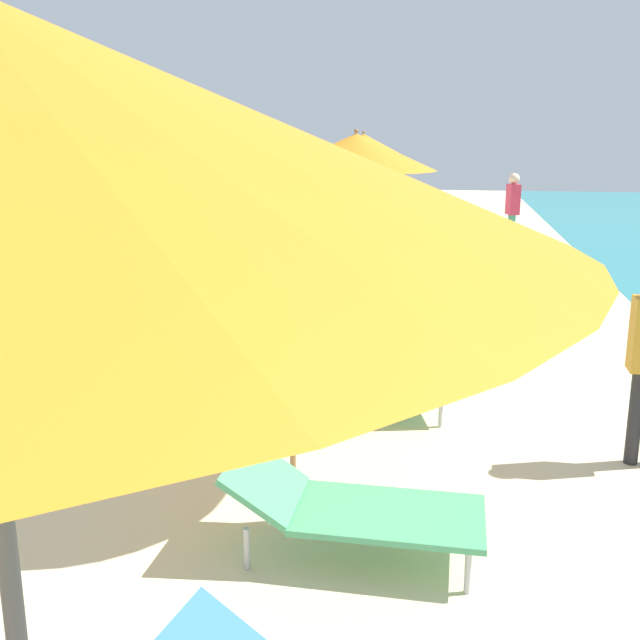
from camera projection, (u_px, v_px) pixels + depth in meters
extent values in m
cylinder|color=olive|center=(292.00, 342.00, 5.73)|extent=(0.05, 0.05, 2.13)
cone|color=orange|center=(290.00, 171.00, 5.42)|extent=(2.35, 2.35, 0.45)
sphere|color=olive|center=(290.00, 135.00, 5.36)|extent=(0.06, 0.06, 0.06)
cube|color=#4CA572|center=(393.00, 389.00, 7.01)|extent=(1.11, 0.80, 0.04)
cube|color=#4CA572|center=(322.00, 375.00, 6.94)|extent=(0.49, 0.65, 0.30)
cylinder|color=#B2B2B7|center=(430.00, 395.00, 7.31)|extent=(0.04, 0.04, 0.27)
cylinder|color=#B2B2B7|center=(441.00, 413.00, 6.84)|extent=(0.04, 0.04, 0.27)
cylinder|color=#B2B2B7|center=(317.00, 397.00, 7.24)|extent=(0.04, 0.04, 0.27)
cylinder|color=#B2B2B7|center=(320.00, 416.00, 6.77)|extent=(0.04, 0.04, 0.27)
cube|color=#4CA572|center=(389.00, 515.00, 4.68)|extent=(1.19, 0.71, 0.04)
cube|color=#4CA572|center=(265.00, 481.00, 4.79)|extent=(0.46, 0.70, 0.31)
cylinder|color=#B2B2B7|center=(468.00, 522.00, 4.91)|extent=(0.04, 0.04, 0.28)
cylinder|color=#B2B2B7|center=(468.00, 572.00, 4.35)|extent=(0.04, 0.04, 0.28)
cylinder|color=#B2B2B7|center=(271.00, 504.00, 5.15)|extent=(0.04, 0.04, 0.28)
cylinder|color=#B2B2B7|center=(247.00, 549.00, 4.59)|extent=(0.04, 0.04, 0.28)
cylinder|color=olive|center=(355.00, 252.00, 10.01)|extent=(0.05, 0.05, 2.15)
cone|color=orange|center=(356.00, 152.00, 9.69)|extent=(2.11, 2.11, 0.47)
sphere|color=olive|center=(356.00, 131.00, 9.63)|extent=(0.06, 0.06, 0.06)
cube|color=white|center=(427.00, 300.00, 11.13)|extent=(1.04, 0.64, 0.04)
cube|color=white|center=(380.00, 289.00, 11.22)|extent=(0.40, 0.63, 0.28)
cylinder|color=#B2B2B7|center=(455.00, 305.00, 11.33)|extent=(0.04, 0.04, 0.19)
cylinder|color=#B2B2B7|center=(454.00, 313.00, 10.83)|extent=(0.04, 0.04, 0.19)
cylinder|color=#B2B2B7|center=(380.00, 302.00, 11.54)|extent=(0.04, 0.04, 0.19)
cylinder|color=#B2B2B7|center=(376.00, 310.00, 11.04)|extent=(0.04, 0.04, 0.19)
cylinder|color=olive|center=(362.00, 222.00, 14.33)|extent=(0.05, 0.05, 1.97)
cone|color=orange|center=(363.00, 152.00, 14.02)|extent=(2.49, 2.49, 0.65)
sphere|color=olive|center=(364.00, 132.00, 13.93)|extent=(0.06, 0.06, 0.06)
cube|color=#4CA572|center=(401.00, 252.00, 15.30)|extent=(1.20, 0.68, 0.04)
cube|color=#4CA572|center=(364.00, 244.00, 15.45)|extent=(0.48, 0.62, 0.30)
cylinder|color=#B2B2B7|center=(426.00, 258.00, 15.44)|extent=(0.04, 0.04, 0.24)
cylinder|color=#B2B2B7|center=(423.00, 262.00, 14.99)|extent=(0.04, 0.04, 0.24)
cylinder|color=#B2B2B7|center=(364.00, 256.00, 15.76)|extent=(0.04, 0.04, 0.24)
cylinder|color=#B2B2B7|center=(359.00, 260.00, 15.30)|extent=(0.04, 0.04, 0.24)
cube|color=#4CA572|center=(395.00, 271.00, 13.44)|extent=(1.07, 0.79, 0.04)
cube|color=#4CA572|center=(360.00, 260.00, 13.59)|extent=(0.42, 0.71, 0.32)
cylinder|color=#B2B2B7|center=(419.00, 276.00, 13.63)|extent=(0.04, 0.04, 0.21)
cylinder|color=#B2B2B7|center=(414.00, 282.00, 13.09)|extent=(0.04, 0.04, 0.21)
cylinder|color=#B2B2B7|center=(361.00, 273.00, 13.94)|extent=(0.04, 0.04, 0.21)
cylinder|color=#B2B2B7|center=(353.00, 278.00, 13.40)|extent=(0.04, 0.04, 0.21)
cylinder|color=#262628|center=(635.00, 417.00, 6.02)|extent=(0.11, 0.11, 0.79)
cylinder|color=#3F9972|center=(512.00, 235.00, 16.60)|extent=(0.11, 0.11, 0.88)
cylinder|color=#3F9972|center=(510.00, 234.00, 16.76)|extent=(0.11, 0.11, 0.88)
cube|color=#D8334C|center=(513.00, 199.00, 16.49)|extent=(0.31, 0.40, 0.66)
sphere|color=beige|center=(514.00, 179.00, 16.39)|extent=(0.24, 0.24, 0.24)
cube|color=#338C59|center=(431.00, 241.00, 17.74)|extent=(0.54, 0.51, 0.30)
cube|color=white|center=(432.00, 234.00, 17.70)|extent=(0.55, 0.52, 0.05)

